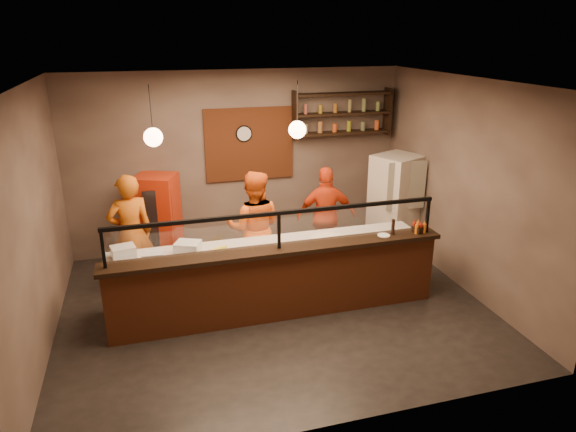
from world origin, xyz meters
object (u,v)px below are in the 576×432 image
object	(u,v)px
fridge	(395,204)
wall_clock	(244,134)
red_cooler	(158,219)
condiment_caddy	(419,229)
cook_left	(131,233)
pizza_dough	(328,238)
cook_right	(326,216)
pepper_mill	(393,227)
cook_mid	(254,228)

from	to	relation	value
fridge	wall_clock	bearing A→B (deg)	132.40
red_cooler	condiment_caddy	world-z (taller)	red_cooler
cook_left	pizza_dough	size ratio (longest dim) A/B	3.65
cook_right	cook_left	bearing A→B (deg)	11.04
pizza_dough	condiment_caddy	bearing A→B (deg)	-22.08
fridge	pepper_mill	bearing A→B (deg)	-142.98
cook_right	pepper_mill	distance (m)	1.63
cook_right	red_cooler	world-z (taller)	cook_right
cook_mid	pizza_dough	size ratio (longest dim) A/B	3.62
wall_clock	condiment_caddy	distance (m)	3.55
cook_mid	condiment_caddy	distance (m)	2.50
cook_left	red_cooler	world-z (taller)	cook_left
pepper_mill	red_cooler	bearing A→B (deg)	142.94
wall_clock	pizza_dough	distance (m)	2.68
wall_clock	cook_right	world-z (taller)	wall_clock
wall_clock	cook_left	world-z (taller)	wall_clock
cook_left	condiment_caddy	size ratio (longest dim) A/B	10.37
cook_mid	cook_right	bearing A→B (deg)	-149.25
red_cooler	fridge	bearing A→B (deg)	11.24
cook_mid	pizza_dough	distance (m)	1.21
condiment_caddy	pepper_mill	distance (m)	0.41
cook_left	condiment_caddy	distance (m)	4.31
cook_mid	fridge	world-z (taller)	cook_mid
cook_mid	pizza_dough	xyz separation A→B (m)	(0.97, -0.72, -0.00)
red_cooler	wall_clock	bearing A→B (deg)	32.71
cook_mid	red_cooler	bearing A→B (deg)	-25.69
wall_clock	condiment_caddy	size ratio (longest dim) A/B	1.69
pepper_mill	wall_clock	bearing A→B (deg)	120.42
cook_left	pepper_mill	xyz separation A→B (m)	(3.64, -1.45, 0.25)
wall_clock	pizza_dough	bearing A→B (deg)	-70.80
pepper_mill	cook_left	bearing A→B (deg)	158.29
cook_left	cook_right	bearing A→B (deg)	169.46
condiment_caddy	pepper_mill	size ratio (longest dim) A/B	0.79
cook_right	pizza_dough	size ratio (longest dim) A/B	3.38
condiment_caddy	cook_right	bearing A→B (deg)	118.55
wall_clock	pizza_dough	world-z (taller)	wall_clock
cook_mid	pizza_dough	bearing A→B (deg)	159.09
cook_mid	wall_clock	bearing A→B (deg)	-81.09
cook_right	pepper_mill	world-z (taller)	cook_right
wall_clock	pepper_mill	world-z (taller)	wall_clock
cook_right	pizza_dough	world-z (taller)	cook_right
fridge	pizza_dough	world-z (taller)	fridge
wall_clock	condiment_caddy	bearing A→B (deg)	-54.06
wall_clock	cook_left	distance (m)	2.68
cook_right	condiment_caddy	world-z (taller)	cook_right
cook_mid	red_cooler	xyz separation A→B (m)	(-1.42, 1.24, -0.14)
fridge	condiment_caddy	world-z (taller)	fridge
fridge	pizza_dough	distance (m)	2.09
fridge	pizza_dough	xyz separation A→B (m)	(-1.71, -1.20, 0.01)
wall_clock	fridge	size ratio (longest dim) A/B	0.17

